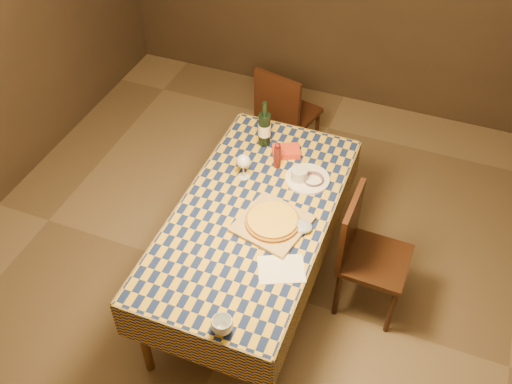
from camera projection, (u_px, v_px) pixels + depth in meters
room at (253, 140)px, 3.14m from camera, size 5.00×5.10×2.70m
dining_table at (253, 220)px, 3.61m from camera, size 0.94×1.84×0.77m
cutting_board at (272, 224)px, 3.46m from camera, size 0.47×0.47×0.02m
pizza at (272, 221)px, 3.44m from camera, size 0.44×0.44×0.03m
pepper_mill at (277, 156)px, 3.79m from camera, size 0.05×0.05×0.20m
bowl at (313, 180)px, 3.73m from camera, size 0.15×0.15×0.04m
wine_glass at (243, 162)px, 3.69m from camera, size 0.09×0.09×0.18m
wine_bottle at (264, 129)px, 3.94m from camera, size 0.11×0.11×0.35m
deli_tub at (299, 175)px, 3.73m from camera, size 0.13×0.13×0.09m
takeout_container at (286, 151)px, 3.93m from camera, size 0.22×0.20×0.05m
white_plate at (307, 179)px, 3.75m from camera, size 0.35×0.35×0.02m
tumbler at (222, 325)px, 2.92m from camera, size 0.14×0.14×0.09m
flour_patch at (281, 269)px, 3.23m from camera, size 0.32×0.29×0.00m
flour_bag at (299, 226)px, 3.44m from camera, size 0.19×0.16×0.05m
chair_far at (284, 112)px, 4.70m from camera, size 0.51×0.51×0.93m
chair_right at (364, 249)px, 3.66m from camera, size 0.44×0.43×0.93m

